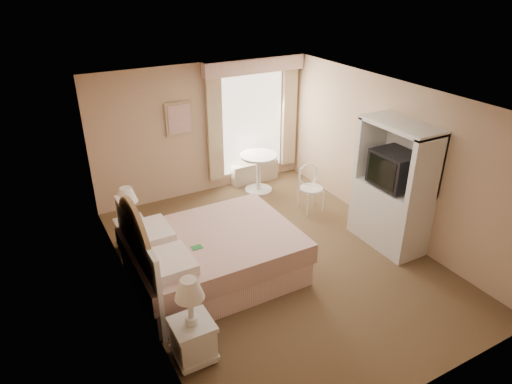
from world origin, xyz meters
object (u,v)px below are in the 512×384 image
cafe_chair (310,184)px  nightstand_far (131,228)px  bed (207,256)px  round_table (258,167)px  armoire (392,196)px  nightstand_near (192,330)px

cafe_chair → nightstand_far: bearing=-179.2°
bed → round_table: bed is taller
bed → cafe_chair: (2.47, 1.03, 0.12)m
nightstand_far → cafe_chair: size_ratio=1.24×
nightstand_far → cafe_chair: nightstand_far is taller
nightstand_far → round_table: 2.90m
nightstand_far → armoire: size_ratio=0.53×
cafe_chair → armoire: armoire is taller
nightstand_far → round_table: size_ratio=1.41×
round_table → cafe_chair: cafe_chair is taller
nightstand_near → round_table: 4.40m
bed → cafe_chair: 2.68m
bed → nightstand_far: bearing=120.3°
bed → round_table: bearing=46.6°
nightstand_far → nightstand_near: bearing=-90.0°
round_table → nightstand_near: bearing=-128.8°
bed → nightstand_near: (-0.73, -1.29, 0.03)m
nightstand_far → round_table: nightstand_far is taller
round_table → armoire: (0.90, -2.64, 0.33)m
cafe_chair → bed: bearing=-152.6°
bed → nightstand_near: 1.48m
bed → nightstand_far: (-0.73, 1.25, 0.02)m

